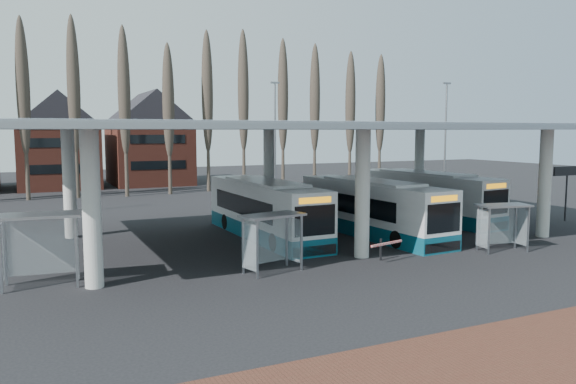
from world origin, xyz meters
name	(u,v)px	position (x,y,z in m)	size (l,w,h in m)	color
ground	(393,269)	(0.00, 0.00, 0.00)	(140.00, 140.00, 0.00)	black
station_canopy	(308,135)	(0.00, 8.00, 5.68)	(32.00, 16.00, 6.34)	silver
poplar_row	(187,100)	(0.00, 33.00, 8.78)	(45.10, 1.10, 14.50)	#473D33
townhouse_row	(5,130)	(-15.75, 44.00, 5.94)	(36.80, 10.30, 12.25)	maroon
lamp_post_b	(275,137)	(6.00, 26.00, 5.34)	(0.80, 0.16, 10.17)	slate
lamp_post_c	(445,137)	(20.00, 20.00, 5.34)	(0.80, 0.16, 10.17)	slate
bus_1	(265,210)	(-2.16, 9.11, 1.51)	(2.64, 11.53, 3.19)	white
bus_2	(371,209)	(3.58, 7.13, 1.49)	(3.12, 11.52, 3.17)	white
bus_3	(424,197)	(10.09, 10.49, 1.51)	(3.57, 11.69, 3.20)	white
shelter_0	(40,233)	(-13.80, 3.63, 2.04)	(3.17, 1.84, 2.81)	gray
shelter_1	(271,230)	(-4.95, 1.86, 1.79)	(2.87, 1.85, 2.47)	gray
shelter_2	(501,217)	(6.99, 0.74, 1.70)	(2.72, 1.75, 2.34)	gray
info_sign_1	(567,175)	(17.99, 5.81, 3.03)	(2.43, 0.19, 3.61)	black
barrier	(385,245)	(0.41, 1.19, 0.79)	(1.99, 0.79, 1.01)	black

